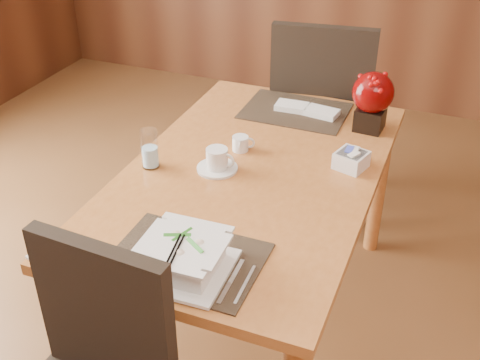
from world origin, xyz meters
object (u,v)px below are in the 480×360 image
at_px(coffee_cup, 217,161).
at_px(berry_decor, 373,98).
at_px(sugar_caddy, 351,160).
at_px(dining_table, 251,193).
at_px(bread_plate, 59,253).
at_px(soup_setting, 184,257).
at_px(far_chair, 322,110).
at_px(creamer_jug, 240,143).
at_px(water_glass, 150,149).

relative_size(coffee_cup, berry_decor, 0.61).
bearing_deg(sugar_caddy, dining_table, -154.16).
bearing_deg(sugar_caddy, berry_decor, 89.90).
bearing_deg(berry_decor, bread_plate, -121.10).
xyz_separation_m(soup_setting, far_chair, (0.02, 1.50, -0.20)).
xyz_separation_m(soup_setting, sugar_caddy, (0.32, 0.76, -0.02)).
relative_size(sugar_caddy, bread_plate, 0.77).
height_order(creamer_jug, far_chair, far_chair).
bearing_deg(coffee_cup, berry_decor, 49.36).
xyz_separation_m(water_glass, creamer_jug, (0.27, 0.24, -0.05)).
bearing_deg(water_glass, far_chair, 68.49).
xyz_separation_m(water_glass, sugar_caddy, (0.70, 0.27, -0.04)).
bearing_deg(soup_setting, berry_decor, 72.18).
bearing_deg(bread_plate, dining_table, 61.09).
bearing_deg(dining_table, berry_decor, 56.12).
relative_size(soup_setting, bread_plate, 1.95).
bearing_deg(water_glass, soup_setting, -52.28).
bearing_deg(water_glass, sugar_caddy, 21.03).
height_order(water_glass, berry_decor, berry_decor).
bearing_deg(coffee_cup, bread_plate, -111.22).
height_order(sugar_caddy, bread_plate, sugar_caddy).
xyz_separation_m(soup_setting, water_glass, (-0.38, 0.49, 0.02)).
distance_m(dining_table, sugar_caddy, 0.39).
relative_size(water_glass, far_chair, 0.14).
bearing_deg(dining_table, soup_setting, -88.24).
height_order(soup_setting, far_chair, far_chair).
bearing_deg(far_chair, water_glass, 60.45).
relative_size(soup_setting, berry_decor, 1.07).
distance_m(dining_table, coffee_cup, 0.19).
xyz_separation_m(dining_table, sugar_caddy, (0.34, 0.16, 0.13)).
distance_m(water_glass, bread_plate, 0.57).
relative_size(berry_decor, bread_plate, 1.82).
bearing_deg(water_glass, creamer_jug, 42.14).
bearing_deg(creamer_jug, berry_decor, 19.11).
bearing_deg(coffee_cup, water_glass, -163.40).
bearing_deg(creamer_jug, far_chair, 59.12).
xyz_separation_m(dining_table, bread_plate, (-0.37, -0.67, 0.10)).
bearing_deg(bread_plate, soup_setting, 10.37).
xyz_separation_m(sugar_caddy, bread_plate, (-0.71, -0.83, -0.03)).
bearing_deg(soup_setting, creamer_jug, 97.29).
bearing_deg(sugar_caddy, far_chair, 112.01).
height_order(creamer_jug, berry_decor, berry_decor).
height_order(berry_decor, far_chair, far_chair).
bearing_deg(soup_setting, bread_plate, -171.32).
bearing_deg(bread_plate, far_chair, 75.56).
height_order(bread_plate, far_chair, far_chair).
xyz_separation_m(coffee_cup, water_glass, (-0.24, -0.07, 0.04)).
xyz_separation_m(berry_decor, bread_plate, (-0.71, -1.17, -0.14)).
height_order(dining_table, water_glass, water_glass).
distance_m(soup_setting, water_glass, 0.62).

